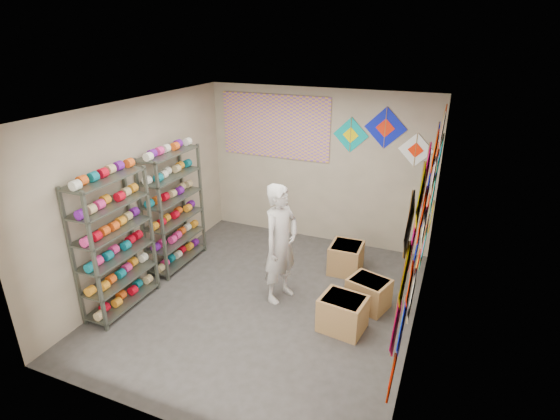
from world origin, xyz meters
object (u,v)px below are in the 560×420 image
at_px(shopkeeper, 281,244).
at_px(shelf_rack_back, 173,210).
at_px(carton_a, 343,314).
at_px(carton_b, 368,293).
at_px(shelf_rack_front, 115,244).
at_px(carton_c, 346,258).

bearing_deg(shopkeeper, shelf_rack_back, 98.46).
xyz_separation_m(shelf_rack_back, shopkeeper, (1.94, -0.27, -0.09)).
bearing_deg(carton_a, carton_b, 79.52).
distance_m(shelf_rack_back, carton_a, 3.10).
bearing_deg(carton_a, shelf_rack_back, 175.59).
bearing_deg(carton_b, shelf_rack_front, -140.53).
bearing_deg(carton_c, carton_b, -58.46).
bearing_deg(shelf_rack_back, shopkeeper, -7.80).
bearing_deg(shopkeeper, carton_c, -15.65).
height_order(carton_b, carton_c, carton_c).
bearing_deg(shelf_rack_front, shopkeeper, 28.07).
bearing_deg(carton_b, shopkeeper, -151.20).
xyz_separation_m(shelf_rack_front, shopkeeper, (1.94, 1.03, -0.09)).
distance_m(shelf_rack_back, carton_c, 2.82).
relative_size(shelf_rack_back, shopkeeper, 1.11).
bearing_deg(shopkeeper, carton_b, -62.28).
distance_m(carton_a, carton_b, 0.64).
relative_size(shelf_rack_front, shelf_rack_back, 1.00).
xyz_separation_m(carton_b, carton_c, (-0.54, 0.83, 0.02)).
bearing_deg(carton_a, shopkeeper, 167.67).
bearing_deg(carton_b, shelf_rack_back, -163.04).
bearing_deg(shelf_rack_front, shelf_rack_back, 90.00).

